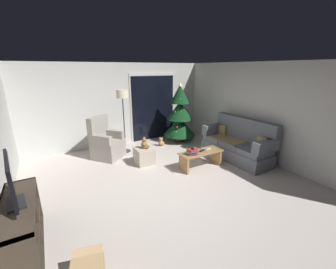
# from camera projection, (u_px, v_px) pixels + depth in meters

# --- Properties ---
(ground_plane) EXTENTS (7.00, 7.00, 0.00)m
(ground_plane) POSITION_uv_depth(u_px,v_px,m) (168.00, 184.00, 4.57)
(ground_plane) COLOR #BCB2A8
(wall_back) EXTENTS (5.72, 0.12, 2.50)m
(wall_back) POSITION_uv_depth(u_px,v_px,m) (119.00, 105.00, 6.74)
(wall_back) COLOR beige
(wall_back) RESTS_ON ground
(wall_right) EXTENTS (0.12, 6.00, 2.50)m
(wall_right) POSITION_uv_depth(u_px,v_px,m) (265.00, 113.00, 5.56)
(wall_right) COLOR beige
(wall_right) RESTS_ON ground
(patio_door_frame) EXTENTS (1.60, 0.02, 2.20)m
(patio_door_frame) POSITION_uv_depth(u_px,v_px,m) (153.00, 107.00, 7.26)
(patio_door_frame) COLOR silver
(patio_door_frame) RESTS_ON ground
(patio_door_glass) EXTENTS (1.50, 0.02, 2.10)m
(patio_door_glass) POSITION_uv_depth(u_px,v_px,m) (153.00, 108.00, 7.26)
(patio_door_glass) COLOR black
(patio_door_glass) RESTS_ON ground
(couch) EXTENTS (0.82, 1.96, 1.08)m
(couch) POSITION_uv_depth(u_px,v_px,m) (238.00, 144.00, 5.80)
(couch) COLOR slate
(couch) RESTS_ON ground
(coffee_table) EXTENTS (1.10, 0.40, 0.41)m
(coffee_table) POSITION_uv_depth(u_px,v_px,m) (201.00, 157.00, 5.28)
(coffee_table) COLOR #9E7547
(coffee_table) RESTS_ON ground
(remote_graphite) EXTENTS (0.10, 0.16, 0.02)m
(remote_graphite) POSITION_uv_depth(u_px,v_px,m) (197.00, 151.00, 5.25)
(remote_graphite) COLOR #333338
(remote_graphite) RESTS_ON coffee_table
(remote_white) EXTENTS (0.16, 0.05, 0.02)m
(remote_white) POSITION_uv_depth(u_px,v_px,m) (208.00, 149.00, 5.37)
(remote_white) COLOR silver
(remote_white) RESTS_ON coffee_table
(remote_silver) EXTENTS (0.12, 0.16, 0.02)m
(remote_silver) POSITION_uv_depth(u_px,v_px,m) (204.00, 149.00, 5.37)
(remote_silver) COLOR #ADADB2
(remote_silver) RESTS_ON coffee_table
(remote_black) EXTENTS (0.16, 0.08, 0.02)m
(remote_black) POSITION_uv_depth(u_px,v_px,m) (202.00, 151.00, 5.26)
(remote_black) COLOR black
(remote_black) RESTS_ON coffee_table
(book_stack) EXTENTS (0.27, 0.21, 0.14)m
(book_stack) POSITION_uv_depth(u_px,v_px,m) (192.00, 151.00, 5.05)
(book_stack) COLOR #6B3D7A
(book_stack) RESTS_ON coffee_table
(cell_phone) EXTENTS (0.14, 0.16, 0.01)m
(cell_phone) POSITION_uv_depth(u_px,v_px,m) (193.00, 149.00, 5.03)
(cell_phone) COLOR black
(cell_phone) RESTS_ON book_stack
(christmas_tree) EXTENTS (1.03, 1.03, 1.92)m
(christmas_tree) POSITION_uv_depth(u_px,v_px,m) (180.00, 116.00, 7.02)
(christmas_tree) COLOR #4C1E19
(christmas_tree) RESTS_ON ground
(armchair) EXTENTS (0.96, 0.96, 1.13)m
(armchair) POSITION_uv_depth(u_px,v_px,m) (106.00, 143.00, 5.83)
(armchair) COLOR gray
(armchair) RESTS_ON ground
(floor_lamp) EXTENTS (0.32, 0.32, 1.78)m
(floor_lamp) POSITION_uv_depth(u_px,v_px,m) (123.00, 100.00, 5.92)
(floor_lamp) COLOR #2D2D30
(floor_lamp) RESTS_ON ground
(media_shelf) EXTENTS (0.40, 1.40, 0.72)m
(media_shelf) POSITION_uv_depth(u_px,v_px,m) (19.00, 233.00, 2.76)
(media_shelf) COLOR #382D23
(media_shelf) RESTS_ON ground
(television) EXTENTS (0.25, 0.84, 0.61)m
(television) POSITION_uv_depth(u_px,v_px,m) (11.00, 182.00, 2.61)
(television) COLOR black
(television) RESTS_ON media_shelf
(ottoman) EXTENTS (0.44, 0.44, 0.42)m
(ottoman) POSITION_uv_depth(u_px,v_px,m) (145.00, 156.00, 5.51)
(ottoman) COLOR #B2A893
(ottoman) RESTS_ON ground
(teddy_bear_chestnut) EXTENTS (0.22, 0.21, 0.29)m
(teddy_bear_chestnut) POSITION_uv_depth(u_px,v_px,m) (145.00, 144.00, 5.41)
(teddy_bear_chestnut) COLOR brown
(teddy_bear_chestnut) RESTS_ON ottoman
(teddy_bear_honey_by_tree) EXTENTS (0.21, 0.21, 0.29)m
(teddy_bear_honey_by_tree) POSITION_uv_depth(u_px,v_px,m) (161.00, 142.00, 6.78)
(teddy_bear_honey_by_tree) COLOR tan
(teddy_bear_honey_by_tree) RESTS_ON ground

